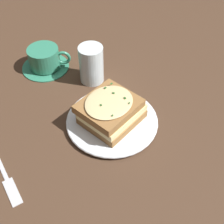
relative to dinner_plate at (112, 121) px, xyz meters
The scene contains 6 objects.
ground_plane 0.04m from the dinner_plate, 44.92° to the left, with size 2.40×2.40×0.00m, color #473021.
dinner_plate is the anchor object (origin of this frame).
sandwich 0.04m from the dinner_plate, 163.79° to the left, with size 0.18×0.17×0.07m.
teacup_with_saucer 0.29m from the dinner_plate, 118.27° to the left, with size 0.15×0.14×0.06m.
water_glass 0.18m from the dinner_plate, 95.42° to the left, with size 0.07×0.07×0.11m, color silver.
fork 0.27m from the dinner_plate, 157.40° to the right, with size 0.07×0.17×0.00m.
Camera 1 is at (-0.14, -0.52, 0.58)m, focal length 50.00 mm.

